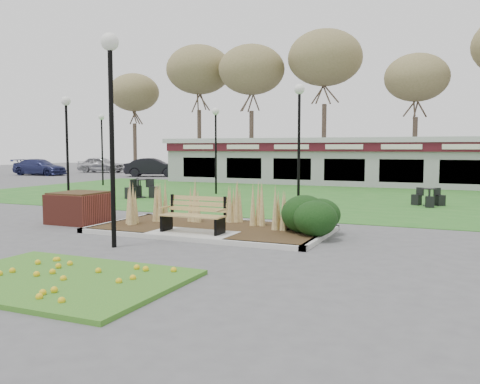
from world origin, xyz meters
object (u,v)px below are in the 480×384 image
at_px(brick_planter, 80,207).
at_px(car_black, 153,167).
at_px(food_pavilion, 349,161).
at_px(lamp_post_near_right, 111,92).
at_px(park_bench, 194,214).
at_px(lamp_post_mid_left, 216,131).
at_px(bistro_set_a, 140,192).
at_px(bistro_set_b, 429,200).
at_px(car_blue, 40,167).
at_px(lamp_post_near_left, 67,127).
at_px(lamp_post_mid_right, 299,118).
at_px(car_silver, 101,165).
at_px(lamp_post_far_left, 102,134).

distance_m(brick_planter, car_black, 25.17).
relative_size(food_pavilion, lamp_post_near_right, 5.06).
distance_m(park_bench, lamp_post_mid_left, 12.34).
relative_size(bistro_set_a, bistro_set_b, 1.21).
bearing_deg(bistro_set_a, lamp_post_near_right, -58.36).
distance_m(food_pavilion, bistro_set_b, 11.41).
height_order(bistro_set_a, car_blue, car_blue).
xyz_separation_m(lamp_post_near_left, car_blue, (-18.52, 17.07, -2.40)).
bearing_deg(lamp_post_mid_right, car_silver, 141.84).
relative_size(brick_planter, car_silver, 0.35).
distance_m(lamp_post_near_right, bistro_set_b, 13.54).
distance_m(lamp_post_mid_right, bistro_set_a, 8.44).
distance_m(lamp_post_far_left, car_black, 10.11).
distance_m(park_bench, car_silver, 36.28).
relative_size(food_pavilion, car_blue, 5.26).
xyz_separation_m(car_silver, car_black, (8.24, -3.80, 0.00)).
bearing_deg(bistro_set_b, lamp_post_mid_right, -149.60).
relative_size(lamp_post_mid_right, car_silver, 1.09).
xyz_separation_m(lamp_post_near_right, bistro_set_a, (-6.09, 9.89, -3.24)).
height_order(lamp_post_near_right, lamp_post_mid_left, lamp_post_near_right).
distance_m(lamp_post_far_left, bistro_set_b, 19.46).
bearing_deg(lamp_post_mid_left, car_black, 133.88).
relative_size(lamp_post_near_right, lamp_post_mid_left, 1.15).
relative_size(lamp_post_near_right, car_silver, 1.13).
distance_m(park_bench, lamp_post_near_right, 3.70).
bearing_deg(car_silver, park_bench, -146.13).
xyz_separation_m(lamp_post_mid_left, car_black, (-11.43, 11.88, -2.36)).
bearing_deg(bistro_set_a, lamp_post_mid_right, -6.88).
bearing_deg(food_pavilion, lamp_post_far_left, -155.53).
relative_size(park_bench, lamp_post_near_left, 0.40).
bearing_deg(lamp_post_mid_right, bistro_set_a, 173.12).
relative_size(park_bench, car_black, 0.38).
height_order(lamp_post_mid_left, car_silver, lamp_post_mid_left).
bearing_deg(lamp_post_mid_right, lamp_post_mid_left, 143.32).
bearing_deg(lamp_post_mid_right, car_blue, 152.68).
height_order(park_bench, lamp_post_near_left, lamp_post_near_left).
height_order(bistro_set_a, car_silver, car_silver).
relative_size(lamp_post_mid_left, car_silver, 0.99).
distance_m(food_pavilion, lamp_post_near_left, 17.77).
relative_size(brick_planter, food_pavilion, 0.06).
distance_m(lamp_post_mid_left, bistro_set_b, 10.49).
xyz_separation_m(bistro_set_b, car_blue, (-31.16, 11.14, 0.43)).
bearing_deg(lamp_post_near_right, lamp_post_near_left, 138.76).
height_order(bistro_set_a, bistro_set_b, bistro_set_a).
bearing_deg(bistro_set_b, car_silver, 149.98).
distance_m(lamp_post_near_right, bistro_set_a, 12.06).
xyz_separation_m(lamp_post_far_left, bistro_set_b, (18.85, -3.87, -2.90)).
height_order(bistro_set_b, car_black, car_black).
height_order(lamp_post_near_left, car_silver, lamp_post_near_left).
relative_size(brick_planter, lamp_post_near_left, 0.35).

